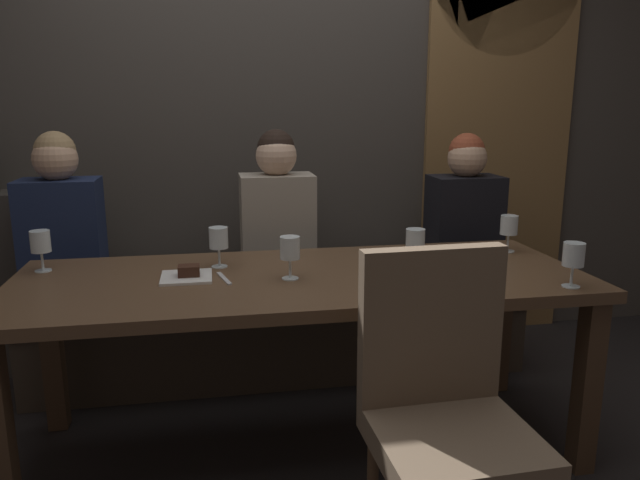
{
  "coord_description": "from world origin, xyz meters",
  "views": [
    {
      "loc": [
        -0.34,
        -2.24,
        1.39
      ],
      "look_at": [
        0.1,
        0.15,
        0.84
      ],
      "focal_mm": 34.03,
      "sensor_mm": 36.0,
      "label": 1
    }
  ],
  "objects_px": {
    "wine_glass_near_right": "(41,243)",
    "wine_glass_center_front": "(573,257)",
    "dining_table": "(302,296)",
    "wine_glass_end_right": "(290,249)",
    "diner_redhead": "(62,224)",
    "wine_glass_end_left": "(509,227)",
    "diner_far_end": "(464,214)",
    "diner_bearded": "(277,217)",
    "wine_glass_center_back": "(416,241)",
    "wine_glass_near_left": "(219,239)",
    "chair_near_side": "(443,398)",
    "espresso_cup": "(430,276)",
    "dessert_plate": "(187,275)",
    "fork_on_table": "(224,278)",
    "banquette_bench": "(282,333)"
  },
  "relations": [
    {
      "from": "diner_redhead",
      "to": "wine_glass_near_left",
      "type": "xyz_separation_m",
      "value": [
        0.71,
        -0.53,
        0.02
      ]
    },
    {
      "from": "wine_glass_end_right",
      "to": "wine_glass_center_front",
      "type": "xyz_separation_m",
      "value": [
        0.99,
        -0.28,
        -0.0
      ]
    },
    {
      "from": "diner_far_end",
      "to": "wine_glass_center_front",
      "type": "distance_m",
      "value": 1.03
    },
    {
      "from": "chair_near_side",
      "to": "diner_far_end",
      "type": "distance_m",
      "value": 1.59
    },
    {
      "from": "wine_glass_end_right",
      "to": "wine_glass_near_left",
      "type": "height_order",
      "value": "same"
    },
    {
      "from": "diner_redhead",
      "to": "diner_far_end",
      "type": "bearing_deg",
      "value": -0.25
    },
    {
      "from": "diner_redhead",
      "to": "wine_glass_end_right",
      "type": "distance_m",
      "value": 1.23
    },
    {
      "from": "banquette_bench",
      "to": "wine_glass_end_left",
      "type": "bearing_deg",
      "value": -27.24
    },
    {
      "from": "diner_bearded",
      "to": "wine_glass_near_right",
      "type": "xyz_separation_m",
      "value": [
        -0.99,
        -0.48,
        0.02
      ]
    },
    {
      "from": "wine_glass_end_right",
      "to": "wine_glass_center_back",
      "type": "height_order",
      "value": "same"
    },
    {
      "from": "wine_glass_end_left",
      "to": "fork_on_table",
      "type": "distance_m",
      "value": 1.28
    },
    {
      "from": "banquette_bench",
      "to": "diner_bearded",
      "type": "relative_size",
      "value": 3.06
    },
    {
      "from": "dining_table",
      "to": "wine_glass_near_left",
      "type": "xyz_separation_m",
      "value": [
        -0.31,
        0.17,
        0.2
      ]
    },
    {
      "from": "dining_table",
      "to": "diner_far_end",
      "type": "relative_size",
      "value": 2.78
    },
    {
      "from": "diner_bearded",
      "to": "dessert_plate",
      "type": "bearing_deg",
      "value": -121.56
    },
    {
      "from": "wine_glass_center_front",
      "to": "fork_on_table",
      "type": "distance_m",
      "value": 1.28
    },
    {
      "from": "banquette_bench",
      "to": "wine_glass_near_right",
      "type": "bearing_deg",
      "value": -154.96
    },
    {
      "from": "wine_glass_end_right",
      "to": "dining_table",
      "type": "bearing_deg",
      "value": 42.21
    },
    {
      "from": "chair_near_side",
      "to": "wine_glass_near_left",
      "type": "relative_size",
      "value": 5.98
    },
    {
      "from": "dining_table",
      "to": "wine_glass_near_right",
      "type": "relative_size",
      "value": 13.41
    },
    {
      "from": "wine_glass_near_right",
      "to": "espresso_cup",
      "type": "xyz_separation_m",
      "value": [
        1.45,
        -0.43,
        -0.09
      ]
    },
    {
      "from": "diner_bearded",
      "to": "wine_glass_near_left",
      "type": "distance_m",
      "value": 0.62
    },
    {
      "from": "wine_glass_near_left",
      "to": "dessert_plate",
      "type": "height_order",
      "value": "wine_glass_near_left"
    },
    {
      "from": "diner_far_end",
      "to": "wine_glass_near_right",
      "type": "distance_m",
      "value": 2.02
    },
    {
      "from": "diner_far_end",
      "to": "wine_glass_center_front",
      "type": "height_order",
      "value": "diner_far_end"
    },
    {
      "from": "wine_glass_center_back",
      "to": "fork_on_table",
      "type": "distance_m",
      "value": 0.76
    },
    {
      "from": "wine_glass_end_left",
      "to": "chair_near_side",
      "type": "bearing_deg",
      "value": -125.47
    },
    {
      "from": "diner_bearded",
      "to": "dessert_plate",
      "type": "xyz_separation_m",
      "value": [
        -0.42,
        -0.69,
        -0.08
      ]
    },
    {
      "from": "chair_near_side",
      "to": "espresso_cup",
      "type": "relative_size",
      "value": 8.17
    },
    {
      "from": "dining_table",
      "to": "wine_glass_end_right",
      "type": "distance_m",
      "value": 0.22
    },
    {
      "from": "banquette_bench",
      "to": "wine_glass_end_right",
      "type": "height_order",
      "value": "wine_glass_end_right"
    },
    {
      "from": "wine_glass_end_left",
      "to": "wine_glass_near_left",
      "type": "xyz_separation_m",
      "value": [
        -1.27,
        -0.03,
        0.0
      ]
    },
    {
      "from": "wine_glass_near_left",
      "to": "wine_glass_center_back",
      "type": "distance_m",
      "value": 0.79
    },
    {
      "from": "wine_glass_center_back",
      "to": "diner_redhead",
      "type": "bearing_deg",
      "value": 154.44
    },
    {
      "from": "diner_bearded",
      "to": "wine_glass_center_front",
      "type": "relative_size",
      "value": 4.98
    },
    {
      "from": "diner_bearded",
      "to": "diner_far_end",
      "type": "height_order",
      "value": "diner_bearded"
    },
    {
      "from": "wine_glass_center_back",
      "to": "espresso_cup",
      "type": "xyz_separation_m",
      "value": [
        -0.01,
        -0.19,
        -0.09
      ]
    },
    {
      "from": "wine_glass_center_front",
      "to": "fork_on_table",
      "type": "relative_size",
      "value": 0.96
    },
    {
      "from": "espresso_cup",
      "to": "wine_glass_end_right",
      "type": "bearing_deg",
      "value": 163.28
    },
    {
      "from": "wine_glass_near_right",
      "to": "wine_glass_end_right",
      "type": "bearing_deg",
      "value": -16.49
    },
    {
      "from": "chair_near_side",
      "to": "wine_glass_near_left",
      "type": "distance_m",
      "value": 1.12
    },
    {
      "from": "wine_glass_near_right",
      "to": "wine_glass_center_front",
      "type": "relative_size",
      "value": 1.0
    },
    {
      "from": "wine_glass_near_right",
      "to": "wine_glass_end_left",
      "type": "height_order",
      "value": "same"
    },
    {
      "from": "diner_bearded",
      "to": "wine_glass_center_front",
      "type": "height_order",
      "value": "diner_bearded"
    },
    {
      "from": "diner_far_end",
      "to": "wine_glass_end_right",
      "type": "height_order",
      "value": "diner_far_end"
    },
    {
      "from": "diner_redhead",
      "to": "dessert_plate",
      "type": "bearing_deg",
      "value": -48.8
    },
    {
      "from": "diner_bearded",
      "to": "wine_glass_center_back",
      "type": "bearing_deg",
      "value": -56.82
    },
    {
      "from": "chair_near_side",
      "to": "fork_on_table",
      "type": "distance_m",
      "value": 0.95
    },
    {
      "from": "wine_glass_end_left",
      "to": "diner_redhead",
      "type": "bearing_deg",
      "value": 165.9
    },
    {
      "from": "wine_glass_center_front",
      "to": "espresso_cup",
      "type": "distance_m",
      "value": 0.51
    }
  ]
}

